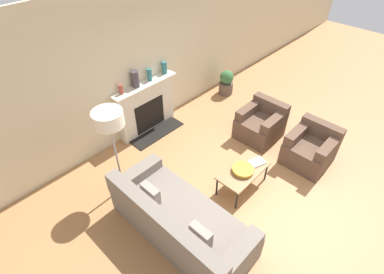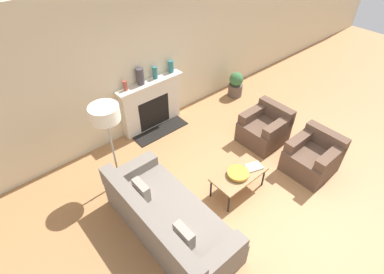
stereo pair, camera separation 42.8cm
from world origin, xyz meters
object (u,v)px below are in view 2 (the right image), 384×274
fireplace (152,105)px  mantel_vase_left (125,86)px  mantel_vase_right (171,67)px  potted_plant (236,85)px  mantel_vase_center_right (155,73)px  bowl (238,173)px  book (254,167)px  floor_lamp (106,121)px  mantel_vase_center_left (140,76)px  coffee_table (239,175)px  couch (167,220)px  armchair_near (313,157)px  armchair_far (265,128)px

fireplace → mantel_vase_left: (-0.51, 0.01, 0.65)m
mantel_vase_right → potted_plant: (1.68, -0.34, -0.91)m
fireplace → mantel_vase_center_right: 0.70m
bowl → potted_plant: size_ratio=0.58×
fireplace → potted_plant: bearing=-8.2°
fireplace → mantel_vase_right: (0.56, 0.01, 0.68)m
book → potted_plant: (1.93, 2.18, -0.13)m
floor_lamp → mantel_vase_center_left: 1.58m
floor_lamp → potted_plant: size_ratio=2.63×
bowl → fireplace: bearing=89.7°
bowl → mantel_vase_center_right: (0.18, 2.46, 0.74)m
mantel_vase_center_left → potted_plant: bearing=-8.0°
coffee_table → floor_lamp: size_ratio=0.58×
floor_lamp → couch: bearing=-87.9°
potted_plant → floor_lamp: bearing=-169.9°
coffee_table → mantel_vase_left: mantel_vase_left is taller
potted_plant → bowl: bearing=-136.7°
floor_lamp → mantel_vase_right: 2.20m
mantel_vase_left → armchair_near: bearing=-57.1°
mantel_vase_center_left → mantel_vase_center_right: (0.34, 0.00, -0.04)m
mantel_vase_center_right → potted_plant: bearing=-9.2°
armchair_near → bowl: (-1.43, 0.51, 0.16)m
potted_plant → armchair_far: bearing=-118.1°
potted_plant → mantel_vase_left: bearing=173.0°
fireplace → bowl: bearing=-90.3°
book → mantel_vase_center_left: size_ratio=0.97×
bowl → mantel_vase_right: 2.64m
armchair_far → potted_plant: bearing=151.9°
fireplace → mantel_vase_left: mantel_vase_left is taller
bowl → mantel_vase_center_left: 2.59m
book → mantel_vase_left: (-0.83, 2.52, 0.75)m
armchair_near → mantel_vase_center_left: mantel_vase_center_left is taller
mantel_vase_center_left → potted_plant: (2.42, -0.34, -0.95)m
mantel_vase_right → potted_plant: mantel_vase_right is taller
couch → armchair_near: bearing=-103.3°
fireplace → mantel_vase_left: size_ratio=7.80×
armchair_far → bowl: 1.55m
armchair_near → mantel_vase_right: size_ratio=3.32×
armchair_near → coffee_table: 1.49m
armchair_near → bowl: bearing=-109.8°
coffee_table → mantel_vase_left: bearing=102.3°
bowl → mantel_vase_right: size_ratio=1.45×
armchair_near → mantel_vase_center_right: 3.35m
fireplace → bowl: size_ratio=4.06×
armchair_far → bowl: (-1.43, -0.57, 0.16)m
mantel_vase_left → mantel_vase_center_left: (0.34, -0.00, 0.07)m
floor_lamp → armchair_near: bearing=-35.2°
coffee_table → mantel_vase_center_right: (0.14, 2.45, 0.82)m
couch → fireplace: bearing=-30.4°
floor_lamp → mantel_vase_center_left: (1.23, 0.99, -0.12)m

